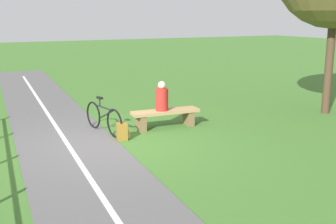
{
  "coord_description": "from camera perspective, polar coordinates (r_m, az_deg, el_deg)",
  "views": [
    {
      "loc": [
        2.94,
        8.68,
        2.8
      ],
      "look_at": [
        -0.99,
        1.03,
        0.83
      ],
      "focal_mm": 44.94,
      "sensor_mm": 36.0,
      "label": 1
    }
  ],
  "objects": [
    {
      "name": "person_seated",
      "position": [
        10.61,
        -0.84,
        1.93
      ],
      "size": [
        0.34,
        0.34,
        0.75
      ],
      "rotation": [
        0.0,
        0.0,
        -0.07
      ],
      "color": "#B2231E",
      "rests_on": "bench"
    },
    {
      "name": "bench",
      "position": [
        10.74,
        -0.36,
        -0.46
      ],
      "size": [
        1.79,
        0.58,
        0.46
      ],
      "rotation": [
        0.0,
        0.0,
        -0.07
      ],
      "color": "#A88456",
      "rests_on": "ground_plane"
    },
    {
      "name": "backpack",
      "position": [
        9.77,
        -6.22,
        -2.65
      ],
      "size": [
        0.31,
        0.3,
        0.4
      ],
      "rotation": [
        0.0,
        0.0,
        1.37
      ],
      "color": "olive",
      "rests_on": "ground_plane"
    },
    {
      "name": "bicycle",
      "position": [
        10.38,
        -8.75,
        -0.82
      ],
      "size": [
        0.35,
        1.72,
        0.87
      ],
      "rotation": [
        0.0,
        0.0,
        1.75
      ],
      "color": "black",
      "rests_on": "ground_plane"
    },
    {
      "name": "ground_plane",
      "position": [
        9.59,
        -8.11,
        -4.22
      ],
      "size": [
        80.0,
        80.0,
        0.0
      ],
      "primitive_type": "plane",
      "color": "#3D6B28"
    }
  ]
}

